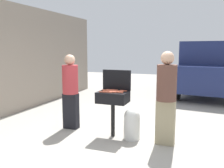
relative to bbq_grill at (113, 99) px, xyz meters
name	(u,v)px	position (x,y,z in m)	size (l,w,h in m)	color
ground_plane	(122,134)	(0.12, 0.19, -0.78)	(24.00, 24.00, 0.00)	#9E998E
house_wall_side	(21,58)	(-3.27, 1.19, 0.72)	(0.24, 8.00, 3.00)	gray
bbq_grill	(113,99)	(0.00, 0.00, 0.00)	(0.60, 0.44, 0.92)	black
grill_lid_open	(117,80)	(0.00, 0.22, 0.35)	(0.60, 0.05, 0.42)	black
hot_dog_0	(120,92)	(0.17, -0.09, 0.16)	(0.03, 0.03, 0.13)	#B74C33
hot_dog_1	(105,90)	(-0.19, 0.05, 0.16)	(0.03, 0.03, 0.13)	#C6593D
hot_dog_2	(111,91)	(-0.05, 0.01, 0.16)	(0.03, 0.03, 0.13)	#C6593D
hot_dog_3	(106,91)	(-0.14, -0.03, 0.16)	(0.03, 0.03, 0.13)	#B74C33
hot_dog_4	(115,90)	(0.00, 0.12, 0.16)	(0.03, 0.03, 0.13)	#B74C33
hot_dog_5	(121,91)	(0.15, 0.04, 0.16)	(0.03, 0.03, 0.13)	#AD4228
hot_dog_6	(113,92)	(0.02, -0.07, 0.16)	(0.03, 0.03, 0.13)	#C6593D
hot_dog_7	(120,92)	(0.14, 0.00, 0.16)	(0.03, 0.03, 0.13)	#C6593D
hot_dog_8	(113,91)	(-0.01, 0.05, 0.16)	(0.03, 0.03, 0.13)	#B74C33
hot_dog_9	(108,92)	(-0.04, -0.15, 0.16)	(0.03, 0.03, 0.13)	#C6593D
hot_dog_10	(117,92)	(0.09, -0.04, 0.16)	(0.03, 0.03, 0.13)	#B74C33
hot_dog_11	(102,92)	(-0.16, -0.16, 0.16)	(0.03, 0.03, 0.13)	#B74C33
hot_dog_12	(123,91)	(0.18, 0.11, 0.16)	(0.03, 0.03, 0.13)	#B74C33
hot_dog_13	(113,92)	(0.03, -0.11, 0.16)	(0.03, 0.03, 0.13)	#C6593D
hot_dog_14	(109,90)	(-0.12, 0.12, 0.16)	(0.03, 0.03, 0.13)	#C6593D
propane_tank	(132,123)	(0.41, -0.02, -0.46)	(0.32, 0.32, 0.62)	silver
person_left	(70,89)	(-1.06, 0.14, 0.12)	(0.35, 0.35, 1.65)	black
person_right	(166,95)	(1.06, -0.04, 0.16)	(0.36, 0.36, 1.73)	gray
parked_minivan	(210,68)	(1.88, 5.52, 0.25)	(2.42, 4.58, 2.02)	navy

